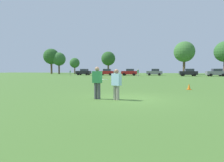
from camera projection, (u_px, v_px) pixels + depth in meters
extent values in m
plane|color=#47702D|center=(128.00, 98.00, 10.04)|extent=(171.36, 171.36, 0.00)
cylinder|color=#4C4C51|center=(96.00, 91.00, 9.83)|extent=(0.16, 0.16, 0.85)
cylinder|color=#4C4C51|center=(99.00, 91.00, 9.79)|extent=(0.16, 0.16, 0.85)
cube|color=#338C4C|center=(97.00, 77.00, 9.77)|extent=(0.47, 0.27, 0.61)
sphere|color=tan|center=(97.00, 69.00, 9.74)|extent=(0.23, 0.23, 0.23)
cylinder|color=gray|center=(118.00, 93.00, 9.47)|extent=(0.16, 0.16, 0.74)
cylinder|color=gray|center=(115.00, 93.00, 9.57)|extent=(0.16, 0.16, 0.74)
cube|color=#9EC6E5|center=(116.00, 80.00, 9.48)|extent=(0.52, 0.41, 0.60)
sphere|color=#8C664C|center=(116.00, 71.00, 9.46)|extent=(0.23, 0.23, 0.23)
cylinder|color=white|center=(105.00, 79.00, 9.63)|extent=(0.27, 0.27, 0.04)
cube|color=#D8590C|center=(189.00, 89.00, 14.52)|extent=(0.32, 0.32, 0.03)
cone|color=orange|center=(189.00, 86.00, 14.51)|extent=(0.24, 0.24, 0.45)
cube|color=black|center=(83.00, 72.00, 55.11)|extent=(4.30, 2.04, 0.90)
cube|color=#2D333D|center=(84.00, 70.00, 55.01)|extent=(2.09, 1.76, 0.64)
cylinder|color=black|center=(78.00, 74.00, 54.42)|extent=(0.67, 0.26, 0.66)
cylinder|color=black|center=(81.00, 74.00, 56.37)|extent=(0.67, 0.26, 0.66)
cylinder|color=black|center=(87.00, 74.00, 53.89)|extent=(0.67, 0.26, 0.66)
cylinder|color=black|center=(89.00, 74.00, 55.85)|extent=(0.67, 0.26, 0.66)
cube|color=maroon|center=(106.00, 73.00, 52.94)|extent=(4.30, 2.04, 0.90)
cube|color=#2D333D|center=(107.00, 70.00, 52.85)|extent=(2.09, 1.76, 0.64)
cylinder|color=black|center=(101.00, 74.00, 52.25)|extent=(0.67, 0.26, 0.66)
cylinder|color=black|center=(103.00, 74.00, 54.20)|extent=(0.67, 0.26, 0.66)
cylinder|color=black|center=(110.00, 74.00, 51.73)|extent=(0.67, 0.26, 0.66)
cylinder|color=black|center=(111.00, 74.00, 53.68)|extent=(0.67, 0.26, 0.66)
cube|color=maroon|center=(129.00, 73.00, 50.89)|extent=(4.30, 2.04, 0.90)
cube|color=#2D333D|center=(130.00, 70.00, 50.79)|extent=(2.09, 1.76, 0.64)
cylinder|color=black|center=(124.00, 74.00, 50.20)|extent=(0.67, 0.26, 0.66)
cylinder|color=black|center=(125.00, 74.00, 52.15)|extent=(0.67, 0.26, 0.66)
cylinder|color=black|center=(134.00, 74.00, 49.67)|extent=(0.67, 0.26, 0.66)
cylinder|color=black|center=(134.00, 74.00, 51.63)|extent=(0.67, 0.26, 0.66)
cube|color=slate|center=(154.00, 73.00, 51.18)|extent=(4.30, 2.04, 0.90)
cube|color=#2D333D|center=(155.00, 70.00, 51.09)|extent=(2.09, 1.76, 0.64)
cylinder|color=black|center=(149.00, 74.00, 50.49)|extent=(0.67, 0.26, 0.66)
cylinder|color=black|center=(149.00, 74.00, 52.44)|extent=(0.67, 0.26, 0.66)
cylinder|color=black|center=(159.00, 74.00, 49.97)|extent=(0.67, 0.26, 0.66)
cylinder|color=black|center=(159.00, 74.00, 51.92)|extent=(0.67, 0.26, 0.66)
cube|color=black|center=(188.00, 73.00, 46.54)|extent=(4.30, 2.04, 0.90)
cube|color=#2D333D|center=(189.00, 70.00, 46.45)|extent=(2.09, 1.76, 0.64)
cylinder|color=black|center=(183.00, 75.00, 45.85)|extent=(0.67, 0.26, 0.66)
cylinder|color=black|center=(182.00, 75.00, 47.80)|extent=(0.67, 0.26, 0.66)
cylinder|color=black|center=(195.00, 75.00, 45.33)|extent=(0.67, 0.26, 0.66)
cylinder|color=black|center=(193.00, 75.00, 47.28)|extent=(0.67, 0.26, 0.66)
cube|color=slate|center=(216.00, 73.00, 44.92)|extent=(4.30, 2.04, 0.90)
cube|color=#2D333D|center=(217.00, 70.00, 44.83)|extent=(2.09, 1.76, 0.64)
cylinder|color=black|center=(211.00, 75.00, 44.23)|extent=(0.67, 0.26, 0.66)
cylinder|color=black|center=(208.00, 75.00, 46.19)|extent=(0.67, 0.26, 0.66)
cylinder|color=black|center=(223.00, 75.00, 43.71)|extent=(0.67, 0.26, 0.66)
cylinder|color=black|center=(220.00, 75.00, 45.66)|extent=(0.67, 0.26, 0.66)
cylinder|color=gray|center=(70.00, 74.00, 49.34)|extent=(0.15, 0.15, 0.78)
cylinder|color=gray|center=(70.00, 74.00, 49.50)|extent=(0.15, 0.15, 0.78)
cube|color=#338C4C|center=(70.00, 72.00, 49.38)|extent=(0.40, 0.48, 0.55)
sphere|color=beige|center=(70.00, 70.00, 49.36)|extent=(0.21, 0.21, 0.21)
cylinder|color=gray|center=(138.00, 74.00, 45.73)|extent=(0.17, 0.17, 0.89)
cylinder|color=gray|center=(138.00, 74.00, 45.56)|extent=(0.17, 0.17, 0.89)
cube|color=#338C4C|center=(138.00, 71.00, 45.60)|extent=(0.34, 0.51, 0.63)
sphere|color=beige|center=(138.00, 70.00, 45.58)|extent=(0.24, 0.24, 0.24)
cylinder|color=brown|center=(51.00, 68.00, 72.23)|extent=(0.69, 0.69, 4.16)
sphere|color=#285623|center=(51.00, 56.00, 71.96)|extent=(5.94, 5.94, 5.94)
cylinder|color=brown|center=(59.00, 69.00, 71.92)|extent=(0.59, 0.59, 3.53)
sphere|color=#33662D|center=(59.00, 59.00, 71.69)|extent=(5.05, 5.05, 5.05)
cylinder|color=brown|center=(75.00, 71.00, 69.42)|extent=(0.43, 0.43, 2.57)
sphere|color=#33662D|center=(75.00, 63.00, 69.26)|extent=(3.67, 3.67, 3.67)
cylinder|color=brown|center=(108.00, 69.00, 65.37)|extent=(0.57, 0.57, 3.40)
sphere|color=#285623|center=(108.00, 59.00, 65.15)|extent=(4.85, 4.85, 4.85)
cylinder|color=brown|center=(184.00, 68.00, 60.12)|extent=(0.76, 0.76, 4.55)
sphere|color=#3D7033|center=(184.00, 52.00, 59.82)|extent=(6.50, 6.50, 6.50)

